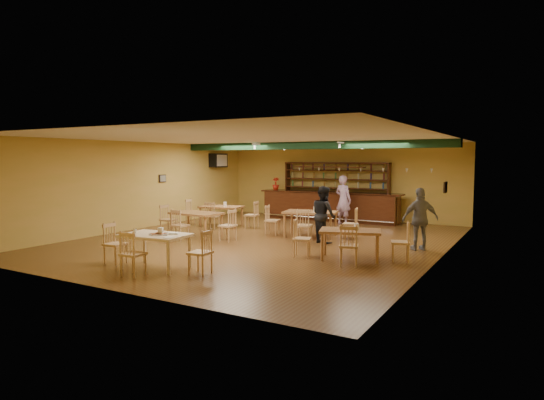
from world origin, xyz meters
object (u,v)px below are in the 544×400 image
Objects in this scene: dining_table_a at (221,216)px; dining_table_b at (310,224)px; bar_counter at (329,206)px; patron_bar at (343,200)px; dining_table_c at (197,225)px; dining_table_d at (350,244)px; near_table at (156,251)px; patron_right_a at (324,214)px.

dining_table_a is 3.75m from dining_table_b.
bar_counter reaches higher than dining_table_a.
bar_counter is 3.15× the size of patron_bar.
dining_table_c reaches higher than dining_table_d.
dining_table_c reaches higher than near_table.
near_table reaches higher than dining_table_d.
patron_right_a reaches higher than bar_counter.
patron_bar is 3.98m from patron_right_a.
dining_table_a is 0.80× the size of patron_bar.
dining_table_d is 6.09m from patron_bar.
near_table is at bearing -90.63° from bar_counter.
patron_right_a reaches higher than dining_table_b.
patron_right_a is at bearing 18.44° from dining_table_c.
near_table is (1.87, -3.72, -0.00)m from dining_table_c.
patron_right_a is at bearing -68.79° from bar_counter.
near_table is (2.60, -6.01, 0.02)m from dining_table_a.
dining_table_a is 2.40m from dining_table_c.
dining_table_a is 0.92× the size of dining_table_b.
bar_counter is 1.27m from patron_bar.
patron_right_a reaches higher than dining_table_c.
near_table is at bearing -75.63° from dining_table_a.
dining_table_c is at bearing -109.00° from bar_counter.
bar_counter reaches higher than dining_table_d.
dining_table_b is at bearing 113.80° from dining_table_d.
dining_table_b is at bearing 108.74° from patron_bar.
dining_table_b is 1.21m from patron_right_a.
bar_counter is at bearing 84.59° from near_table.
patron_right_a is at bearing -56.26° from dining_table_b.
patron_right_a is at bearing 112.14° from dining_table_d.
dining_table_b is 3.52m from dining_table_c.
dining_table_a is at bearing 135.66° from dining_table_d.
near_table is at bearing -60.13° from dining_table_c.
bar_counter is at bearing 93.45° from dining_table_b.
dining_table_d is at bearing 129.45° from patron_bar.
bar_counter is 9.46m from near_table.
patron_bar reaches higher than dining_table_c.
dining_table_a is at bearing -128.08° from bar_counter.
dining_table_a is at bearing 161.84° from dining_table_b.
dining_table_b is 1.03× the size of dining_table_c.
dining_table_b is at bearing -3.99° from patron_right_a.
bar_counter is 3.71× the size of dining_table_c.
dining_table_c is 5.29m from dining_table_d.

